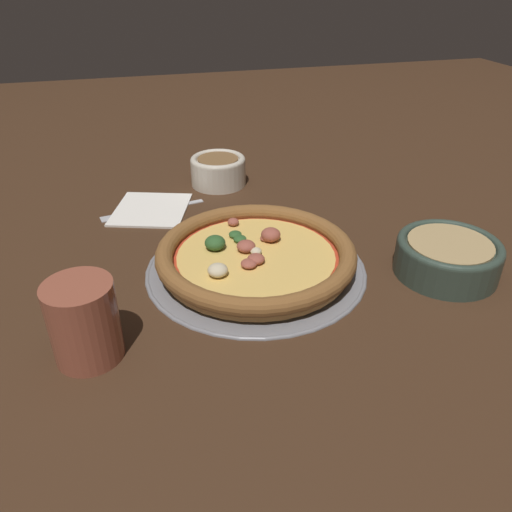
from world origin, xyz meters
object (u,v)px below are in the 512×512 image
at_px(pizza_tray, 256,267).
at_px(napkin, 151,208).
at_px(bowl_near, 448,256).
at_px(drinking_cup, 84,322).
at_px(pizza, 256,255).
at_px(bowl_far, 218,169).
at_px(fork, 147,211).

height_order(pizza_tray, napkin, same).
relative_size(bowl_near, drinking_cup, 1.51).
bearing_deg(pizza, napkin, -151.32).
distance_m(pizza_tray, bowl_far, 0.34).
bearing_deg(napkin, fork, -64.67).
bearing_deg(fork, bowl_near, 131.30).
distance_m(napkin, fork, 0.01).
relative_size(pizza, fork, 1.54).
bearing_deg(pizza_tray, bowl_near, 72.55).
height_order(bowl_far, fork, bowl_far).
distance_m(pizza_tray, napkin, 0.28).
relative_size(bowl_near, bowl_far, 1.34).
bearing_deg(drinking_cup, pizza, 118.95).
xyz_separation_m(pizza_tray, napkin, (-0.25, -0.14, 0.00)).
height_order(pizza, bowl_far, bowl_far).
bearing_deg(fork, napkin, -164.84).
xyz_separation_m(pizza_tray, fork, (-0.25, -0.14, -0.00)).
bearing_deg(drinking_cup, napkin, 164.70).
xyz_separation_m(bowl_far, napkin, (0.09, -0.15, -0.03)).
height_order(pizza_tray, fork, pizza_tray).
xyz_separation_m(pizza, bowl_near, (0.09, 0.27, 0.01)).
height_order(drinking_cup, fork, drinking_cup).
height_order(bowl_near, fork, bowl_near).
distance_m(pizza, fork, 0.29).
height_order(bowl_near, drinking_cup, drinking_cup).
bearing_deg(pizza_tray, napkin, -151.26).
bearing_deg(pizza, bowl_far, 177.97).
bearing_deg(bowl_far, napkin, -58.55).
xyz_separation_m(pizza, drinking_cup, (0.13, -0.24, 0.03)).
relative_size(pizza, bowl_near, 1.98).
xyz_separation_m(pizza_tray, pizza, (-0.00, -0.00, 0.02)).
bearing_deg(pizza_tray, bowl_far, 178.06).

